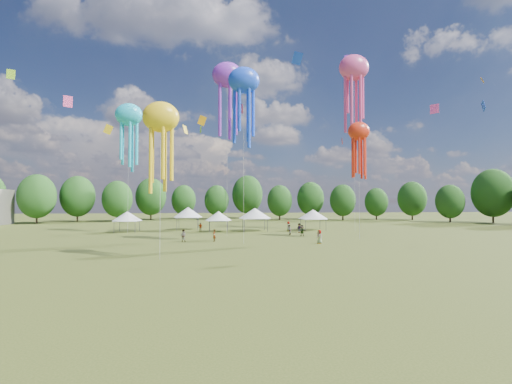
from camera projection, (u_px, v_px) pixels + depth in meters
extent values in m
plane|color=#384416|center=(365.00, 367.00, 11.29)|extent=(300.00, 300.00, 0.00)
imported|color=gray|center=(183.00, 236.00, 46.04)|extent=(0.90, 0.77, 1.62)
imported|color=gray|center=(288.00, 226.00, 62.63)|extent=(0.84, 0.99, 1.71)
imported|color=gray|center=(289.00, 230.00, 55.74)|extent=(0.90, 0.97, 1.60)
imported|color=gray|center=(299.00, 228.00, 59.33)|extent=(1.18, 0.92, 1.60)
imported|color=gray|center=(200.00, 227.00, 61.60)|extent=(0.98, 0.60, 1.56)
imported|color=gray|center=(302.00, 230.00, 53.94)|extent=(1.46, 1.46, 1.69)
imported|color=gray|center=(214.00, 235.00, 46.66)|extent=(0.56, 0.68, 1.61)
imported|color=gray|center=(319.00, 237.00, 44.33)|extent=(0.92, 0.99, 1.70)
cylinder|color=#47474C|center=(114.00, 228.00, 58.63)|extent=(0.08, 0.08, 1.87)
cylinder|color=#47474C|center=(120.00, 226.00, 62.00)|extent=(0.08, 0.08, 1.87)
cylinder|color=#47474C|center=(135.00, 227.00, 59.00)|extent=(0.08, 0.08, 1.87)
cylinder|color=#47474C|center=(139.00, 226.00, 62.38)|extent=(0.08, 0.08, 1.87)
cube|color=white|center=(127.00, 221.00, 60.53)|extent=(3.80, 3.80, 0.10)
cone|color=white|center=(127.00, 216.00, 60.55)|extent=(4.94, 4.94, 1.61)
cylinder|color=#47474C|center=(177.00, 224.00, 63.95)|extent=(0.08, 0.08, 2.23)
cylinder|color=#47474C|center=(179.00, 223.00, 67.63)|extent=(0.08, 0.08, 2.23)
cylinder|color=#47474C|center=(197.00, 224.00, 64.36)|extent=(0.08, 0.08, 2.23)
cylinder|color=#47474C|center=(198.00, 223.00, 68.04)|extent=(0.08, 0.08, 2.23)
cube|color=white|center=(188.00, 217.00, 66.02)|extent=(4.10, 4.10, 0.10)
cone|color=white|center=(188.00, 212.00, 66.05)|extent=(5.33, 5.33, 1.91)
cylinder|color=#47474C|center=(209.00, 227.00, 60.20)|extent=(0.08, 0.08, 1.86)
cylinder|color=#47474C|center=(210.00, 226.00, 63.30)|extent=(0.08, 0.08, 1.86)
cylinder|color=#47474C|center=(228.00, 227.00, 60.54)|extent=(0.08, 0.08, 1.86)
cylinder|color=#47474C|center=(227.00, 226.00, 63.65)|extent=(0.08, 0.08, 1.86)
cube|color=white|center=(218.00, 221.00, 61.95)|extent=(3.53, 3.53, 0.10)
cone|color=white|center=(218.00, 216.00, 61.97)|extent=(4.58, 4.58, 1.59)
cylinder|color=#47474C|center=(244.00, 226.00, 60.96)|extent=(0.08, 0.08, 2.16)
cylinder|color=#47474C|center=(243.00, 224.00, 64.96)|extent=(0.08, 0.08, 2.16)
cylinder|color=#47474C|center=(268.00, 226.00, 61.41)|extent=(0.08, 0.08, 2.16)
cylinder|color=#47474C|center=(264.00, 224.00, 65.41)|extent=(0.08, 0.08, 2.16)
cube|color=white|center=(255.00, 219.00, 63.21)|extent=(4.43, 4.43, 0.10)
cone|color=white|center=(255.00, 213.00, 63.24)|extent=(5.76, 5.76, 1.85)
cylinder|color=#47474C|center=(306.00, 225.00, 62.92)|extent=(0.08, 0.08, 1.99)
cylinder|color=#47474C|center=(301.00, 224.00, 66.65)|extent=(0.08, 0.08, 1.99)
cylinder|color=#47474C|center=(326.00, 225.00, 63.34)|extent=(0.08, 0.08, 1.99)
cylinder|color=#47474C|center=(320.00, 224.00, 67.07)|extent=(0.08, 0.08, 1.99)
cube|color=white|center=(313.00, 219.00, 65.03)|extent=(4.15, 4.15, 0.10)
cone|color=white|center=(313.00, 214.00, 65.05)|extent=(5.40, 5.40, 1.70)
ellipsoid|color=blue|center=(244.00, 80.00, 44.48)|extent=(3.97, 2.78, 3.37)
cylinder|color=beige|center=(244.00, 162.00, 44.21)|extent=(0.03, 0.03, 20.56)
ellipsoid|color=purple|center=(227.00, 75.00, 55.16)|extent=(4.72, 3.30, 4.01)
cylinder|color=beige|center=(227.00, 155.00, 54.83)|extent=(0.03, 0.03, 25.06)
ellipsoid|color=red|center=(359.00, 131.00, 49.94)|extent=(3.12, 2.18, 2.65)
cylinder|color=beige|center=(359.00, 185.00, 49.74)|extent=(0.03, 0.03, 15.23)
ellipsoid|color=#1BC3EA|center=(129.00, 115.00, 58.78)|extent=(4.45, 3.11, 3.78)
cylinder|color=beige|center=(128.00, 174.00, 58.52)|extent=(0.03, 0.03, 19.73)
ellipsoid|color=yellow|center=(161.00, 117.00, 32.47)|extent=(3.35, 2.35, 2.85)
cylinder|color=beige|center=(160.00, 188.00, 32.30)|extent=(0.03, 0.03, 13.06)
ellipsoid|color=#E7448B|center=(354.00, 68.00, 63.40)|extent=(5.43, 3.80, 4.61)
cylinder|color=beige|center=(354.00, 149.00, 63.02)|extent=(0.03, 0.03, 29.33)
cube|color=#E7448B|center=(242.00, 109.00, 74.86)|extent=(0.72, 1.93, 2.22)
cube|color=purple|center=(347.00, 57.00, 66.30)|extent=(0.78, 0.57, 1.01)
cube|color=orange|center=(202.00, 121.00, 53.67)|extent=(1.46, 0.67, 1.58)
cube|color=yellow|center=(185.00, 130.00, 78.88)|extent=(1.18, 1.69, 1.96)
cube|color=#A2ED27|center=(11.00, 74.00, 42.82)|extent=(0.94, 0.34, 1.21)
cube|color=blue|center=(297.00, 58.00, 56.30)|extent=(1.76, 1.00, 1.98)
cube|color=#E7448B|center=(434.00, 109.00, 73.23)|extent=(1.66, 1.72, 2.20)
cube|color=red|center=(342.00, 141.00, 81.66)|extent=(0.33, 1.20, 1.51)
cube|color=orange|center=(482.00, 80.00, 52.70)|extent=(0.76, 0.81, 0.83)
cube|color=yellow|center=(108.00, 129.00, 68.62)|extent=(1.92, 0.59, 2.11)
cube|color=#A2ED27|center=(201.00, 129.00, 59.41)|extent=(0.37, 0.97, 1.24)
cube|color=blue|center=(483.00, 106.00, 48.14)|extent=(0.44, 1.35, 1.58)
cube|color=#E7448B|center=(68.00, 102.00, 38.84)|extent=(0.86, 0.68, 1.25)
cylinder|color=#38281C|center=(37.00, 217.00, 83.75)|extent=(0.44, 0.44, 3.36)
ellipsoid|color=#1E4717|center=(37.00, 196.00, 83.88)|extent=(8.40, 8.40, 10.51)
cylinder|color=#38281C|center=(77.00, 215.00, 91.73)|extent=(0.44, 0.44, 3.41)
ellipsoid|color=#1E4717|center=(78.00, 196.00, 91.86)|extent=(8.53, 8.53, 10.66)
cylinder|color=#38281C|center=(117.00, 216.00, 92.38)|extent=(0.44, 0.44, 3.07)
ellipsoid|color=#1E4717|center=(117.00, 199.00, 92.50)|extent=(7.66, 7.66, 9.58)
cylinder|color=#38281C|center=(151.00, 214.00, 101.44)|extent=(0.44, 0.44, 3.43)
ellipsoid|color=#1E4717|center=(151.00, 197.00, 101.57)|extent=(8.58, 8.58, 10.73)
cylinder|color=#38281C|center=(184.00, 214.00, 107.99)|extent=(0.44, 0.44, 2.95)
ellipsoid|color=#1E4717|center=(184.00, 200.00, 108.10)|extent=(7.37, 7.37, 9.21)
cylinder|color=#38281C|center=(217.00, 214.00, 105.24)|extent=(0.44, 0.44, 2.89)
ellipsoid|color=#1E4717|center=(217.00, 200.00, 105.35)|extent=(7.23, 7.23, 9.04)
cylinder|color=#38281C|center=(247.00, 212.00, 110.72)|extent=(0.44, 0.44, 3.84)
ellipsoid|color=#1E4717|center=(247.00, 194.00, 110.86)|extent=(9.60, 9.60, 11.99)
cylinder|color=#38281C|center=(280.00, 215.00, 100.65)|extent=(0.44, 0.44, 2.84)
ellipsoid|color=#1E4717|center=(280.00, 201.00, 100.76)|extent=(7.11, 7.11, 8.89)
cylinder|color=#38281C|center=(311.00, 214.00, 104.32)|extent=(0.44, 0.44, 3.16)
ellipsoid|color=#1E4717|center=(310.00, 198.00, 104.44)|extent=(7.91, 7.91, 9.88)
cylinder|color=#38281C|center=(343.00, 215.00, 99.47)|extent=(0.44, 0.44, 2.88)
ellipsoid|color=#1E4717|center=(343.00, 200.00, 99.58)|extent=(7.21, 7.21, 9.01)
cylinder|color=#38281C|center=(376.00, 215.00, 102.61)|extent=(0.44, 0.44, 2.63)
ellipsoid|color=#1E4717|center=(376.00, 202.00, 102.71)|extent=(6.57, 6.57, 8.22)
cylinder|color=#38281C|center=(412.00, 214.00, 100.13)|extent=(0.44, 0.44, 3.13)
ellipsoid|color=#1E4717|center=(412.00, 199.00, 100.25)|extent=(7.81, 7.81, 9.77)
cylinder|color=#38281C|center=(450.00, 217.00, 88.64)|extent=(0.44, 0.44, 2.72)
ellipsoid|color=#1E4717|center=(450.00, 201.00, 88.74)|extent=(6.80, 6.80, 8.50)
cylinder|color=#38281C|center=(493.00, 215.00, 86.82)|extent=(0.44, 0.44, 3.81)
ellipsoid|color=#1E4717|center=(493.00, 193.00, 86.96)|extent=(9.52, 9.52, 11.90)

